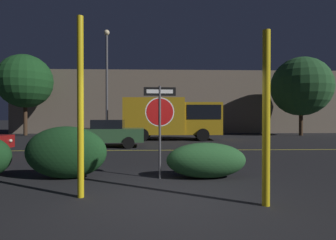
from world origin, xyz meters
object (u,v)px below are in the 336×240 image
at_px(street_lamp, 107,75).
at_px(stop_sign, 160,113).
at_px(tree_0, 301,87).
at_px(yellow_pole_left, 80,107).
at_px(hedge_bush_2, 206,160).
at_px(hedge_bush_1, 66,152).
at_px(passing_car_2, 107,133).
at_px(tree_1, 25,81).
at_px(yellow_pole_right, 266,118).
at_px(delivery_truck, 174,117).

bearing_deg(street_lamp, stop_sign, -72.33).
bearing_deg(street_lamp, tree_0, 14.68).
xyz_separation_m(yellow_pole_left, street_lamp, (-2.04, 12.88, 2.70)).
bearing_deg(hedge_bush_2, stop_sign, -178.03).
relative_size(hedge_bush_2, street_lamp, 0.28).
bearing_deg(hedge_bush_1, street_lamp, 96.02).
height_order(street_lamp, tree_0, street_lamp).
distance_m(stop_sign, passing_car_2, 7.90).
relative_size(hedge_bush_1, hedge_bush_2, 1.00).
xyz_separation_m(hedge_bush_2, street_lamp, (-4.83, 11.30, 4.03)).
distance_m(stop_sign, tree_0, 19.93).
bearing_deg(hedge_bush_2, tree_1, 128.15).
bearing_deg(tree_0, passing_car_2, -151.53).
distance_m(street_lamp, tree_1, 9.65).
bearing_deg(stop_sign, tree_0, 49.02).
height_order(stop_sign, yellow_pole_left, yellow_pole_left).
height_order(hedge_bush_2, tree_1, tree_1).
height_order(yellow_pole_left, tree_1, tree_1).
distance_m(tree_0, tree_1, 24.03).
relative_size(stop_sign, hedge_bush_1, 1.15).
bearing_deg(yellow_pole_right, hedge_bush_2, 107.53).
xyz_separation_m(hedge_bush_2, delivery_truck, (-0.18, 11.64, 1.16)).
distance_m(delivery_truck, tree_1, 14.01).
bearing_deg(tree_1, delivery_truck, -20.80).
bearing_deg(stop_sign, delivery_truck, 82.31).
xyz_separation_m(yellow_pole_right, street_lamp, (-5.52, 13.48, 2.91)).
bearing_deg(yellow_pole_right, street_lamp, 112.25).
distance_m(hedge_bush_1, delivery_truck, 12.14).
xyz_separation_m(delivery_truck, tree_1, (-12.78, 4.85, 3.10)).
relative_size(passing_car_2, delivery_truck, 0.62).
bearing_deg(tree_0, yellow_pole_right, -120.43).
height_order(stop_sign, hedge_bush_2, stop_sign).
distance_m(stop_sign, tree_1, 20.50).
distance_m(passing_car_2, tree_0, 17.53).
bearing_deg(yellow_pole_left, hedge_bush_1, 117.72).
relative_size(stop_sign, yellow_pole_left, 0.67).
bearing_deg(stop_sign, tree_1, 122.75).
distance_m(stop_sign, yellow_pole_right, 2.87).
xyz_separation_m(hedge_bush_2, tree_1, (-12.95, 16.49, 4.26)).
relative_size(passing_car_2, street_lamp, 0.55).
distance_m(yellow_pole_left, yellow_pole_right, 3.54).
distance_m(stop_sign, delivery_truck, 11.73).
relative_size(hedge_bush_1, passing_car_2, 0.50).
bearing_deg(stop_sign, street_lamp, 105.05).
relative_size(hedge_bush_2, delivery_truck, 0.31).
distance_m(hedge_bush_1, tree_0, 21.58).
distance_m(hedge_bush_2, tree_0, 19.37).
distance_m(stop_sign, street_lamp, 12.23).
xyz_separation_m(stop_sign, yellow_pole_left, (-1.57, -1.54, 0.10)).
height_order(passing_car_2, tree_0, tree_0).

